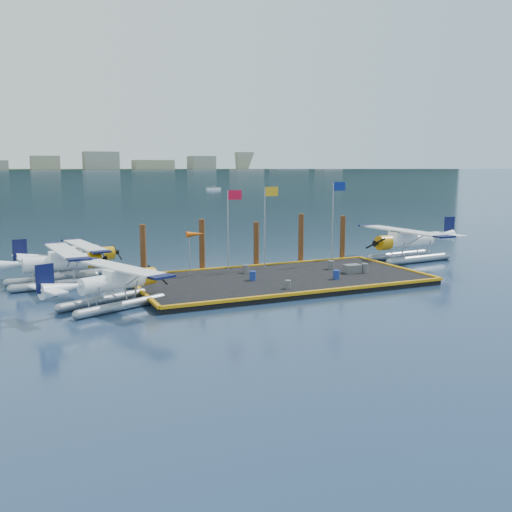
{
  "coord_description": "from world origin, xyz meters",
  "views": [
    {
      "loc": [
        -17.57,
        -35.36,
        8.3
      ],
      "look_at": [
        -1.03,
        2.0,
        1.7
      ],
      "focal_mm": 40.0,
      "sensor_mm": 36.0,
      "label": 1
    }
  ],
  "objects_px": {
    "seaplane_d": "(406,243)",
    "flagpole_blue": "(335,210)",
    "drum_5": "(246,269)",
    "crate": "(352,269)",
    "piling_3": "(301,240)",
    "drum_2": "(365,268)",
    "seaplane_a": "(117,284)",
    "seaplane_c": "(80,258)",
    "drum_3": "(288,284)",
    "flagpole_yellow": "(267,215)",
    "drum_4": "(331,265)",
    "drum_1": "(336,275)",
    "windsock": "(195,235)",
    "seaplane_b": "(60,265)",
    "piling_4": "(343,239)",
    "drum_0": "(253,276)",
    "piling_1": "(202,247)",
    "piling_2": "(256,246)",
    "piling_0": "(143,252)",
    "flagpole_red": "(231,218)"
  },
  "relations": [
    {
      "from": "seaplane_d",
      "to": "flagpole_blue",
      "type": "relative_size",
      "value": 1.58
    },
    {
      "from": "drum_5",
      "to": "crate",
      "type": "relative_size",
      "value": 0.49
    },
    {
      "from": "piling_3",
      "to": "drum_2",
      "type": "bearing_deg",
      "value": -72.36
    },
    {
      "from": "seaplane_a",
      "to": "seaplane_c",
      "type": "height_order",
      "value": "seaplane_a"
    },
    {
      "from": "drum_3",
      "to": "flagpole_yellow",
      "type": "bearing_deg",
      "value": 75.29
    },
    {
      "from": "drum_4",
      "to": "piling_3",
      "type": "xyz_separation_m",
      "value": [
        -0.41,
        4.08,
        1.42
      ]
    },
    {
      "from": "seaplane_d",
      "to": "drum_1",
      "type": "relative_size",
      "value": 16.66
    },
    {
      "from": "flagpole_yellow",
      "to": "windsock",
      "type": "distance_m",
      "value": 5.87
    },
    {
      "from": "drum_5",
      "to": "flagpole_yellow",
      "type": "bearing_deg",
      "value": 28.4
    },
    {
      "from": "seaplane_b",
      "to": "crate",
      "type": "distance_m",
      "value": 20.77
    },
    {
      "from": "drum_4",
      "to": "piling_4",
      "type": "relative_size",
      "value": 0.16
    },
    {
      "from": "drum_0",
      "to": "drum_3",
      "type": "height_order",
      "value": "drum_0"
    },
    {
      "from": "seaplane_a",
      "to": "windsock",
      "type": "relative_size",
      "value": 2.72
    },
    {
      "from": "crate",
      "to": "piling_1",
      "type": "xyz_separation_m",
      "value": [
        -9.58,
        5.96,
        1.4
      ]
    },
    {
      "from": "piling_3",
      "to": "seaplane_b",
      "type": "bearing_deg",
      "value": 179.62
    },
    {
      "from": "drum_4",
      "to": "flagpole_yellow",
      "type": "distance_m",
      "value": 6.18
    },
    {
      "from": "flagpole_yellow",
      "to": "piling_4",
      "type": "xyz_separation_m",
      "value": [
        7.8,
        1.6,
        -2.51
      ]
    },
    {
      "from": "drum_5",
      "to": "flagpole_blue",
      "type": "relative_size",
      "value": 0.09
    },
    {
      "from": "windsock",
      "to": "piling_2",
      "type": "xyz_separation_m",
      "value": [
        5.53,
        1.6,
        -1.33
      ]
    },
    {
      "from": "flagpole_yellow",
      "to": "piling_4",
      "type": "bearing_deg",
      "value": 11.6
    },
    {
      "from": "flagpole_yellow",
      "to": "piling_0",
      "type": "relative_size",
      "value": 1.55
    },
    {
      "from": "drum_5",
      "to": "flagpole_red",
      "type": "bearing_deg",
      "value": 118.76
    },
    {
      "from": "flagpole_red",
      "to": "piling_3",
      "type": "height_order",
      "value": "flagpole_red"
    },
    {
      "from": "flagpole_blue",
      "to": "windsock",
      "type": "relative_size",
      "value": 2.08
    },
    {
      "from": "drum_3",
      "to": "piling_2",
      "type": "distance_m",
      "value": 9.13
    },
    {
      "from": "seaplane_d",
      "to": "drum_2",
      "type": "bearing_deg",
      "value": 117.15
    },
    {
      "from": "piling_3",
      "to": "piling_4",
      "type": "height_order",
      "value": "piling_3"
    },
    {
      "from": "piling_4",
      "to": "windsock",
      "type": "bearing_deg",
      "value": -173.25
    },
    {
      "from": "seaplane_b",
      "to": "drum_3",
      "type": "bearing_deg",
      "value": 49.49
    },
    {
      "from": "drum_0",
      "to": "crate",
      "type": "distance_m",
      "value": 7.8
    },
    {
      "from": "windsock",
      "to": "piling_2",
      "type": "relative_size",
      "value": 0.82
    },
    {
      "from": "seaplane_a",
      "to": "drum_0",
      "type": "xyz_separation_m",
      "value": [
        9.59,
        2.0,
        -0.63
      ]
    },
    {
      "from": "flagpole_yellow",
      "to": "piling_1",
      "type": "relative_size",
      "value": 1.48
    },
    {
      "from": "piling_3",
      "to": "piling_4",
      "type": "distance_m",
      "value": 4.0
    },
    {
      "from": "drum_0",
      "to": "windsock",
      "type": "relative_size",
      "value": 0.2
    },
    {
      "from": "drum_0",
      "to": "piling_0",
      "type": "relative_size",
      "value": 0.16
    },
    {
      "from": "flagpole_blue",
      "to": "piling_2",
      "type": "relative_size",
      "value": 1.71
    },
    {
      "from": "drum_3",
      "to": "crate",
      "type": "relative_size",
      "value": 0.45
    },
    {
      "from": "drum_2",
      "to": "piling_2",
      "type": "height_order",
      "value": "piling_2"
    },
    {
      "from": "piling_0",
      "to": "drum_4",
      "type": "bearing_deg",
      "value": -16.93
    },
    {
      "from": "drum_1",
      "to": "drum_4",
      "type": "distance_m",
      "value": 3.77
    },
    {
      "from": "seaplane_c",
      "to": "drum_1",
      "type": "distance_m",
      "value": 19.23
    },
    {
      "from": "piling_3",
      "to": "piling_0",
      "type": "bearing_deg",
      "value": 180.0
    },
    {
      "from": "drum_0",
      "to": "piling_3",
      "type": "xyz_separation_m",
      "value": [
        6.71,
        5.5,
        1.43
      ]
    },
    {
      "from": "seaplane_a",
      "to": "crate",
      "type": "distance_m",
      "value": 17.46
    },
    {
      "from": "flagpole_yellow",
      "to": "piling_4",
      "type": "relative_size",
      "value": 1.55
    },
    {
      "from": "drum_2",
      "to": "piling_3",
      "type": "bearing_deg",
      "value": 107.64
    },
    {
      "from": "drum_0",
      "to": "drum_1",
      "type": "xyz_separation_m",
      "value": [
        5.48,
        -1.98,
        -0.01
      ]
    },
    {
      "from": "seaplane_d",
      "to": "piling_2",
      "type": "distance_m",
      "value": 13.6
    },
    {
      "from": "drum_0",
      "to": "drum_1",
      "type": "distance_m",
      "value": 5.83
    }
  ]
}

